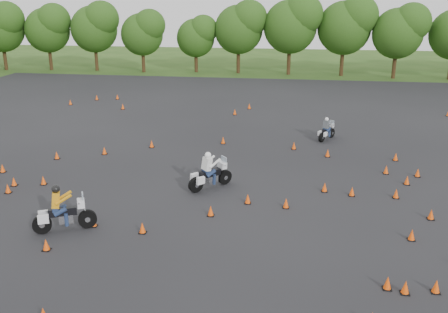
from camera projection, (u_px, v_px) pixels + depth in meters
name	position (u px, v px, depth m)	size (l,w,h in m)	color
ground	(212.00, 208.00, 23.16)	(140.00, 140.00, 0.00)	#2D5119
asphalt_pad	(229.00, 165.00, 28.80)	(62.00, 62.00, 0.00)	black
treeline	(298.00, 40.00, 54.07)	(86.79, 32.15, 10.38)	#264A15
traffic_cones	(241.00, 174.00, 26.80)	(32.92, 33.03, 0.45)	#FF510A
rider_grey	(327.00, 128.00, 33.63)	(2.05, 0.63, 1.58)	#45494E
rider_yellow	(64.00, 209.00, 20.61)	(2.60, 0.80, 2.00)	orange
rider_white	(210.00, 169.00, 25.18)	(2.59, 0.79, 2.00)	silver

